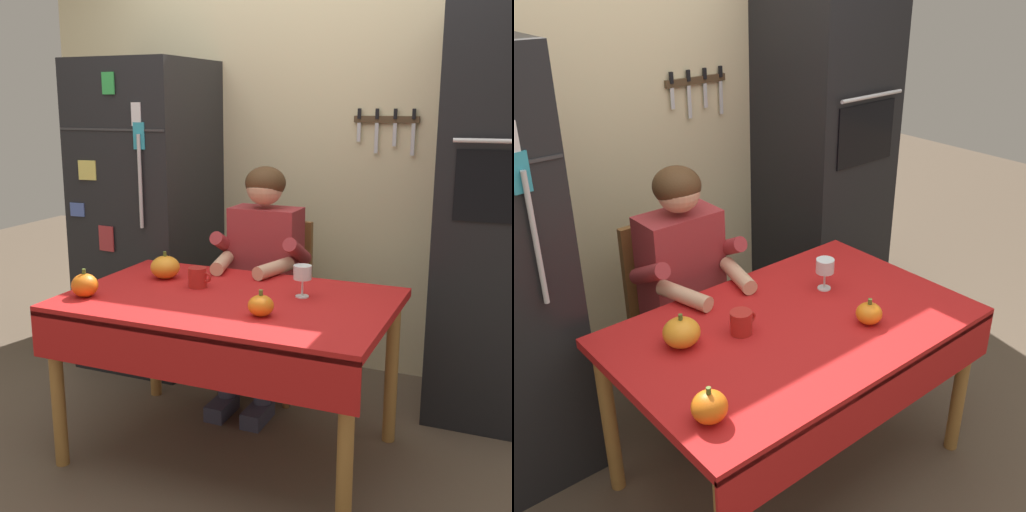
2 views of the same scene
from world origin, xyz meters
The scene contains 11 objects.
ground_plane centered at (0.00, 0.00, 0.00)m, with size 10.00×10.00×0.00m, color brown.
back_wall_assembly centered at (0.05, 1.35, 1.30)m, with size 3.70×0.13×2.60m.
wall_oven centered at (1.05, 1.00, 1.05)m, with size 0.60×0.64×2.10m.
dining_table centered at (0.00, 0.08, 0.66)m, with size 1.40×0.90×0.74m.
chair_behind_person centered at (-0.10, 0.87, 0.51)m, with size 0.40×0.40×0.93m.
seated_person centered at (-0.10, 0.68, 0.74)m, with size 0.47×0.55×1.25m.
coffee_mug centered at (-0.20, 0.18, 0.79)m, with size 0.11×0.08×0.09m.
wine_glass centered at (0.29, 0.22, 0.84)m, with size 0.08×0.08×0.14m.
pumpkin_large centered at (0.23, -0.09, 0.78)m, with size 0.10×0.10×0.11m.
pumpkin_medium centered at (-0.42, 0.26, 0.79)m, with size 0.14×0.14×0.13m.
pumpkin_small centered at (-0.58, -0.15, 0.79)m, with size 0.12×0.12×0.12m.
Camera 2 is at (-1.40, -1.39, 2.02)m, focal length 42.90 mm.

